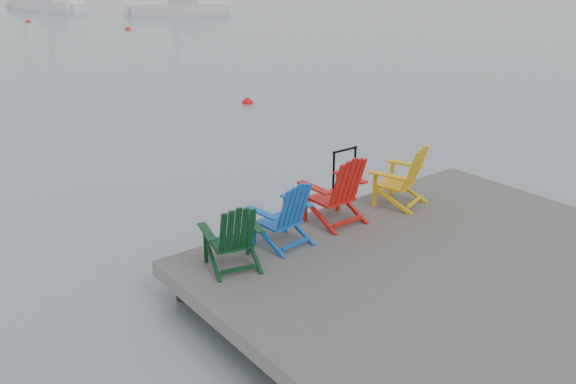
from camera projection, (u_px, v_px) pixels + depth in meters
ground at (457, 302)px, 7.80m from camera, size 400.00×400.00×0.00m
dock at (459, 278)px, 7.67m from camera, size 6.00×5.00×1.40m
handrail at (344, 171)px, 9.37m from camera, size 0.48×0.04×0.90m
chair_green at (233, 236)px, 7.42m from camera, size 0.83×0.78×0.89m
chair_blue at (285, 213)px, 8.03m from camera, size 0.79×0.74×0.92m
chair_red at (338, 189)px, 8.70m from camera, size 0.83×0.77×1.03m
chair_yellow at (403, 175)px, 9.35m from camera, size 0.92×0.88×0.97m
sailboat_near at (49, 5)px, 49.69m from camera, size 4.01×7.73×10.46m
sailboat_mid at (21, 0)px, 55.59m from camera, size 4.51×8.48×11.37m
sailboat_far at (179, 9)px, 46.11m from camera, size 6.75×5.26×9.71m
buoy_a at (248, 103)px, 18.28m from camera, size 0.34×0.34×0.34m
buoy_c at (128, 30)px, 36.48m from camera, size 0.37×0.37×0.37m
buoy_d at (28, 22)px, 40.80m from camera, size 0.33×0.33×0.33m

